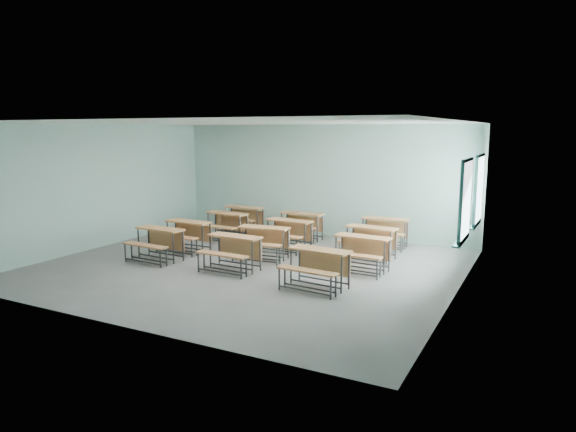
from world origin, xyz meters
name	(u,v)px	position (x,y,z in m)	size (l,w,h in m)	color
room	(252,196)	(0.08, 0.03, 1.60)	(9.04, 8.04, 3.24)	slate
desk_unit_r0c0	(157,239)	(-2.19, -0.54, 0.51)	(1.27, 0.89, 0.76)	#AE6F3E
desk_unit_r0c1	(232,248)	(-0.14, -0.47, 0.51)	(1.25, 0.86, 0.76)	#AE6F3E
desk_unit_r0c2	(317,263)	(2.02, -0.80, 0.51)	(1.29, 0.92, 0.76)	#AE6F3E
desk_unit_r1c0	(186,231)	(-2.20, 0.53, 0.51)	(1.23, 0.84, 0.76)	#AE6F3E
desk_unit_r1c1	(262,238)	(-0.07, 0.71, 0.51)	(1.30, 0.95, 0.76)	#AE6F3E
desk_unit_r1c2	(360,248)	(2.37, 0.75, 0.51)	(1.25, 0.87, 0.76)	#AE6F3E
desk_unit_r2c0	(225,222)	(-2.07, 2.10, 0.51)	(1.27, 0.90, 0.76)	#AE6F3E
desk_unit_r2c1	(287,230)	(0.02, 1.84, 0.51)	(1.28, 0.91, 0.76)	#AE6F3E
desk_unit_r2c2	(369,238)	(2.19, 1.89, 0.51)	(1.28, 0.92, 0.76)	#AE6F3E
desk_unit_r3c0	(242,215)	(-2.24, 3.27, 0.51)	(1.22, 0.83, 0.76)	#AE6F3E
desk_unit_r3c1	(300,222)	(-0.20, 3.04, 0.51)	(1.22, 0.83, 0.76)	#AE6F3E
desk_unit_r3c2	(384,228)	(2.14, 3.26, 0.51)	(1.25, 0.87, 0.76)	#AE6F3E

